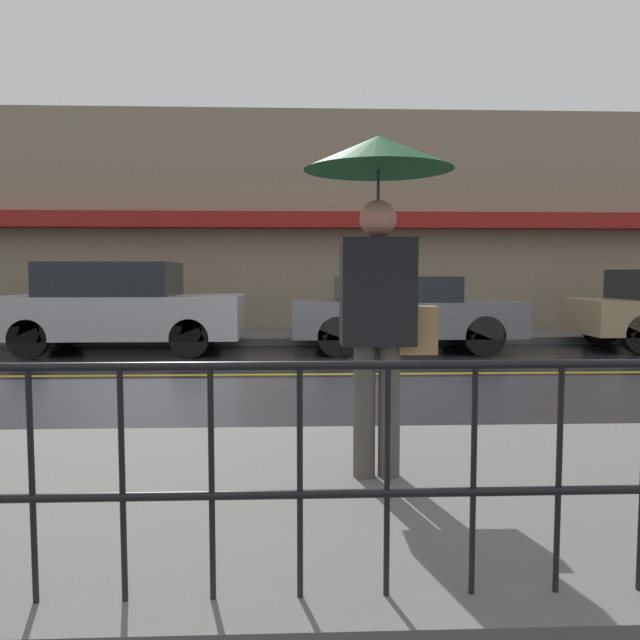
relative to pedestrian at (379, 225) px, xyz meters
The scene contains 9 objects.
ground_plane 5.11m from the pedestrian, 87.80° to the left, with size 80.00×80.00×0.00m, color black.
sidewalk_near 1.67m from the pedestrian, 48.66° to the right, with size 28.00×2.99×0.14m.
sidewalk_far 9.57m from the pedestrian, 88.88° to the left, with size 28.00×2.17×0.14m.
lane_marking 5.11m from the pedestrian, 87.80° to the left, with size 25.20×0.12×0.01m.
building_storefront 10.67m from the pedestrian, 89.01° to the left, with size 28.00×0.85×5.13m.
railing_foreground 1.76m from the pedestrian, 82.77° to the right, with size 12.00×0.04×0.94m.
pedestrian is the anchor object (origin of this frame).
car_silver 8.33m from the pedestrian, 116.10° to the left, with size 4.26×1.87×1.61m.
car_grey 7.64m from the pedestrian, 79.16° to the left, with size 4.04×1.86×1.36m.
Camera 1 is at (-0.70, -8.65, 1.42)m, focal length 35.00 mm.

